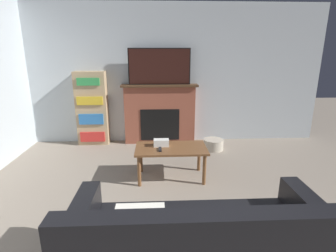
{
  "coord_description": "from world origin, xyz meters",
  "views": [
    {
      "loc": [
        -0.19,
        -1.19,
        1.8
      ],
      "look_at": [
        -0.01,
        2.43,
        0.77
      ],
      "focal_mm": 28.0,
      "sensor_mm": 36.0,
      "label": 1
    }
  ],
  "objects_px": {
    "fireplace": "(160,114)",
    "bookshelf": "(92,109)",
    "tv": "(159,67)",
    "storage_basket": "(213,144)",
    "couch": "(198,250)",
    "coffee_table": "(171,151)"
  },
  "relations": [
    {
      "from": "tv",
      "to": "storage_basket",
      "type": "height_order",
      "value": "tv"
    },
    {
      "from": "fireplace",
      "to": "storage_basket",
      "type": "xyz_separation_m",
      "value": [
        1.01,
        -0.49,
        -0.5
      ]
    },
    {
      "from": "bookshelf",
      "to": "couch",
      "type": "bearing_deg",
      "value": -65.22
    },
    {
      "from": "fireplace",
      "to": "bookshelf",
      "type": "height_order",
      "value": "bookshelf"
    },
    {
      "from": "fireplace",
      "to": "tv",
      "type": "distance_m",
      "value": 0.93
    },
    {
      "from": "fireplace",
      "to": "bookshelf",
      "type": "relative_size",
      "value": 1.04
    },
    {
      "from": "tv",
      "to": "storage_basket",
      "type": "bearing_deg",
      "value": -24.99
    },
    {
      "from": "tv",
      "to": "bookshelf",
      "type": "distance_m",
      "value": 1.56
    },
    {
      "from": "storage_basket",
      "to": "bookshelf",
      "type": "bearing_deg",
      "value": 168.73
    },
    {
      "from": "fireplace",
      "to": "couch",
      "type": "relative_size",
      "value": 0.74
    },
    {
      "from": "tv",
      "to": "fireplace",
      "type": "bearing_deg",
      "value": 90.0
    },
    {
      "from": "fireplace",
      "to": "storage_basket",
      "type": "bearing_deg",
      "value": -25.91
    },
    {
      "from": "fireplace",
      "to": "storage_basket",
      "type": "height_order",
      "value": "fireplace"
    },
    {
      "from": "bookshelf",
      "to": "storage_basket",
      "type": "relative_size",
      "value": 3.88
    },
    {
      "from": "couch",
      "to": "coffee_table",
      "type": "xyz_separation_m",
      "value": [
        -0.11,
        1.82,
        0.12
      ]
    },
    {
      "from": "fireplace",
      "to": "bookshelf",
      "type": "xyz_separation_m",
      "value": [
        -1.33,
        -0.02,
        0.12
      ]
    },
    {
      "from": "fireplace",
      "to": "tv",
      "type": "bearing_deg",
      "value": -90.0
    },
    {
      "from": "storage_basket",
      "to": "fireplace",
      "type": "bearing_deg",
      "value": 154.09
    },
    {
      "from": "tv",
      "to": "couch",
      "type": "height_order",
      "value": "tv"
    },
    {
      "from": "coffee_table",
      "to": "fireplace",
      "type": "bearing_deg",
      "value": 94.65
    },
    {
      "from": "fireplace",
      "to": "tv",
      "type": "relative_size",
      "value": 1.26
    },
    {
      "from": "fireplace",
      "to": "tv",
      "type": "xyz_separation_m",
      "value": [
        0.0,
        -0.02,
        0.93
      ]
    }
  ]
}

